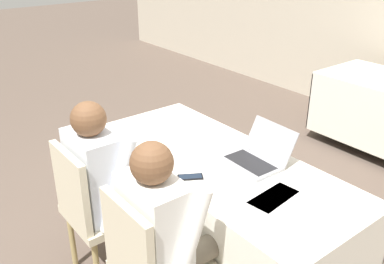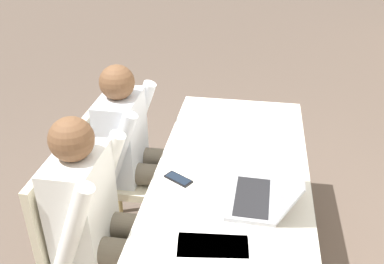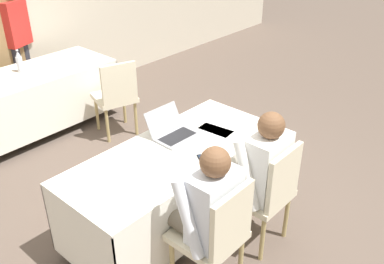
{
  "view_description": "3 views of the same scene",
  "coord_description": "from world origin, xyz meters",
  "px_view_note": "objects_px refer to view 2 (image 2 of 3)",
  "views": [
    {
      "loc": [
        1.73,
        -1.56,
        2.01
      ],
      "look_at": [
        0.0,
        -0.2,
        0.99
      ],
      "focal_mm": 40.0,
      "sensor_mm": 36.0,
      "label": 1
    },
    {
      "loc": [
        1.8,
        0.09,
        2.02
      ],
      "look_at": [
        0.0,
        -0.2,
        0.99
      ],
      "focal_mm": 40.0,
      "sensor_mm": 36.0,
      "label": 2
    },
    {
      "loc": [
        -2.05,
        -2.04,
        2.54
      ],
      "look_at": [
        0.0,
        -0.2,
        0.99
      ],
      "focal_mm": 40.0,
      "sensor_mm": 36.0,
      "label": 3
    }
  ],
  "objects_px": {
    "cell_phone": "(178,179)",
    "chair_near_left": "(121,166)",
    "chair_near_right": "(82,237)",
    "person_white_shirt": "(99,215)",
    "person_checkered_shirt": "(135,146)",
    "laptop": "(263,194)"
  },
  "relations": [
    {
      "from": "cell_phone",
      "to": "person_white_shirt",
      "type": "distance_m",
      "value": 0.43
    },
    {
      "from": "laptop",
      "to": "person_checkered_shirt",
      "type": "height_order",
      "value": "person_checkered_shirt"
    },
    {
      "from": "person_checkered_shirt",
      "to": "person_white_shirt",
      "type": "relative_size",
      "value": 1.0
    },
    {
      "from": "cell_phone",
      "to": "chair_near_left",
      "type": "bearing_deg",
      "value": -99.72
    },
    {
      "from": "chair_near_right",
      "to": "person_white_shirt",
      "type": "height_order",
      "value": "person_white_shirt"
    },
    {
      "from": "cell_phone",
      "to": "person_white_shirt",
      "type": "relative_size",
      "value": 0.13
    },
    {
      "from": "chair_near_right",
      "to": "person_checkered_shirt",
      "type": "height_order",
      "value": "person_checkered_shirt"
    },
    {
      "from": "chair_near_left",
      "to": "person_white_shirt",
      "type": "xyz_separation_m",
      "value": [
        0.63,
        0.1,
        0.16
      ]
    },
    {
      "from": "chair_near_right",
      "to": "person_white_shirt",
      "type": "relative_size",
      "value": 0.78
    },
    {
      "from": "laptop",
      "to": "cell_phone",
      "type": "distance_m",
      "value": 0.44
    },
    {
      "from": "cell_phone",
      "to": "person_checkered_shirt",
      "type": "height_order",
      "value": "person_checkered_shirt"
    },
    {
      "from": "laptop",
      "to": "chair_near_right",
      "type": "distance_m",
      "value": 0.92
    },
    {
      "from": "chair_near_right",
      "to": "person_white_shirt",
      "type": "distance_m",
      "value": 0.19
    },
    {
      "from": "laptop",
      "to": "person_checkered_shirt",
      "type": "xyz_separation_m",
      "value": [
        -0.49,
        -0.76,
        -0.1
      ]
    },
    {
      "from": "chair_near_right",
      "to": "person_checkered_shirt",
      "type": "distance_m",
      "value": 0.66
    },
    {
      "from": "chair_near_left",
      "to": "chair_near_right",
      "type": "relative_size",
      "value": 1.0
    },
    {
      "from": "laptop",
      "to": "cell_phone",
      "type": "bearing_deg",
      "value": -102.59
    },
    {
      "from": "person_white_shirt",
      "to": "chair_near_left",
      "type": "bearing_deg",
      "value": 9.37
    },
    {
      "from": "laptop",
      "to": "person_white_shirt",
      "type": "bearing_deg",
      "value": -77.39
    },
    {
      "from": "laptop",
      "to": "person_checkered_shirt",
      "type": "relative_size",
      "value": 0.3
    },
    {
      "from": "person_checkered_shirt",
      "to": "person_white_shirt",
      "type": "xyz_separation_m",
      "value": [
        0.63,
        0.0,
        0.0
      ]
    },
    {
      "from": "person_white_shirt",
      "to": "person_checkered_shirt",
      "type": "bearing_deg",
      "value": 0.0
    }
  ]
}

